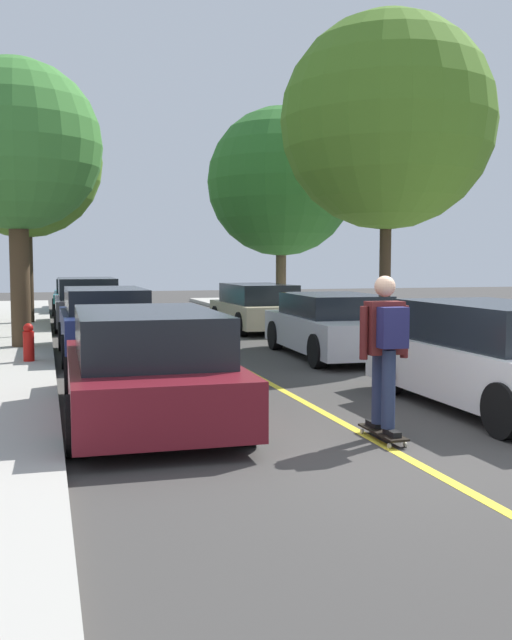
% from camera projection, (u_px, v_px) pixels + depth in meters
% --- Properties ---
extents(ground, '(80.00, 80.00, 0.00)m').
position_uv_depth(ground, '(395.00, 451.00, 7.52)').
color(ground, '#3D3A38').
extents(center_line, '(0.12, 39.20, 0.01)m').
position_uv_depth(center_line, '(276.00, 387.00, 11.34)').
color(center_line, gold).
rests_on(center_line, ground).
extents(parked_car_left_nearest, '(2.06, 4.39, 1.38)m').
position_uv_depth(parked_car_left_nearest, '(147.00, 366.00, 8.91)').
color(parked_car_left_nearest, maroon).
rests_on(parked_car_left_nearest, ground).
extents(parked_car_left_near, '(1.86, 4.15, 1.42)m').
position_uv_depth(parked_car_left_near, '(106.00, 323.00, 14.77)').
color(parked_car_left_near, navy).
rests_on(parked_car_left_near, ground).
extents(parked_car_left_far, '(1.94, 4.29, 1.47)m').
position_uv_depth(parked_car_left_far, '(87.00, 303.00, 21.17)').
color(parked_car_left_far, '#38383D').
rests_on(parked_car_left_far, ground).
extents(parked_car_left_farthest, '(1.91, 4.73, 1.31)m').
position_uv_depth(parked_car_left_farthest, '(77.00, 296.00, 27.35)').
color(parked_car_left_farthest, '#196066').
rests_on(parked_car_left_farthest, ground).
extents(parked_car_right_nearest, '(1.93, 4.20, 1.43)m').
position_uv_depth(parked_car_right_nearest, '(496.00, 357.00, 9.59)').
color(parked_car_right_nearest, white).
rests_on(parked_car_right_nearest, ground).
extents(parked_car_right_near, '(2.11, 4.35, 1.29)m').
position_uv_depth(parked_car_right_near, '(335.00, 326.00, 14.89)').
color(parked_car_right_near, '#B7B7BC').
rests_on(parked_car_right_near, ground).
extents(parked_car_right_far, '(1.91, 4.03, 1.33)m').
position_uv_depth(parked_car_right_far, '(257.00, 307.00, 20.30)').
color(parked_car_right_far, '#BCAD89').
rests_on(parked_car_right_far, ground).
extents(street_tree_left_nearest, '(3.60, 3.60, 6.08)m').
position_uv_depth(street_tree_left_nearest, '(16.00, 146.00, 15.20)').
color(street_tree_left_nearest, '#4C3823').
rests_on(street_tree_left_nearest, sidewalk_left).
extents(street_tree_left_near, '(4.58, 4.58, 7.09)m').
position_uv_depth(street_tree_left_near, '(24.00, 161.00, 21.20)').
color(street_tree_left_near, '#3D2D1E').
rests_on(street_tree_left_near, sidewalk_left).
extents(street_tree_right_nearest, '(4.79, 4.79, 7.33)m').
position_uv_depth(street_tree_right_nearest, '(387.00, 122.00, 16.09)').
color(street_tree_right_nearest, '#3D2D1E').
rests_on(street_tree_right_nearest, sidewalk_right).
extents(street_tree_right_near, '(4.79, 4.79, 6.78)m').
position_uv_depth(street_tree_right_near, '(281.00, 182.00, 23.31)').
color(street_tree_right_near, brown).
rests_on(street_tree_right_near, sidewalk_right).
extents(fire_hydrant, '(0.20, 0.20, 0.70)m').
position_uv_depth(fire_hydrant, '(29.00, 342.00, 13.22)').
color(fire_hydrant, '#B2140F').
rests_on(fire_hydrant, sidewalk_left).
extents(streetlamp, '(0.36, 0.24, 5.76)m').
position_uv_depth(streetlamp, '(18.00, 201.00, 17.33)').
color(streetlamp, '#38383D').
rests_on(streetlamp, sidewalk_left).
extents(skateboard, '(0.22, 0.84, 0.10)m').
position_uv_depth(skateboard, '(383.00, 433.00, 7.98)').
color(skateboard, black).
rests_on(skateboard, ground).
extents(skateboarder, '(0.58, 0.70, 1.72)m').
position_uv_depth(skateboarder, '(385.00, 344.00, 7.86)').
color(skateboarder, black).
rests_on(skateboarder, skateboard).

